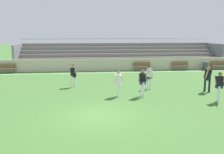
% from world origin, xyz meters
% --- Properties ---
extents(ground_plane, '(160.00, 160.00, 0.00)m').
position_xyz_m(ground_plane, '(0.00, 0.00, 0.00)').
color(ground_plane, '#3D662D').
extents(field_line_sideline, '(44.00, 0.12, 0.01)m').
position_xyz_m(field_line_sideline, '(0.00, 12.78, 0.00)').
color(field_line_sideline, white).
rests_on(field_line_sideline, ground).
extents(sideline_wall, '(48.00, 0.16, 1.29)m').
position_xyz_m(sideline_wall, '(0.00, 14.03, 0.65)').
color(sideline_wall, beige).
rests_on(sideline_wall, ground).
extents(bleacher_stand, '(23.46, 4.28, 3.26)m').
position_xyz_m(bleacher_stand, '(3.62, 17.12, 1.43)').
color(bleacher_stand, '#897051').
rests_on(bleacher_stand, ground).
extents(bench_near_wall_gap, '(1.80, 0.40, 0.90)m').
position_xyz_m(bench_near_wall_gap, '(9.55, 13.67, 0.55)').
color(bench_near_wall_gap, brown).
rests_on(bench_near_wall_gap, ground).
extents(bench_far_left, '(1.80, 0.40, 0.90)m').
position_xyz_m(bench_far_left, '(13.90, 13.67, 0.55)').
color(bench_far_left, brown).
rests_on(bench_far_left, ground).
extents(bench_centre_sideline, '(1.80, 0.40, 0.90)m').
position_xyz_m(bench_centre_sideline, '(-8.35, 13.67, 0.55)').
color(bench_centre_sideline, brown).
rests_on(bench_centre_sideline, ground).
extents(bench_near_bin, '(1.80, 0.40, 0.90)m').
position_xyz_m(bench_near_bin, '(5.38, 13.67, 0.55)').
color(bench_near_bin, brown).
rests_on(bench_near_bin, ground).
extents(trash_bin, '(0.52, 0.52, 0.88)m').
position_xyz_m(trash_bin, '(12.27, 13.41, 0.44)').
color(trash_bin, '#3D424C').
rests_on(trash_bin, ground).
extents(player_dark_trailing_run, '(0.65, 0.53, 1.71)m').
position_xyz_m(player_dark_trailing_run, '(2.95, 3.24, 1.02)').
color(player_dark_trailing_run, white).
rests_on(player_dark_trailing_run, ground).
extents(player_white_wide_left, '(0.60, 0.42, 1.62)m').
position_xyz_m(player_white_wide_left, '(1.49, 3.46, 0.96)').
color(player_white_wide_left, white).
rests_on(player_white_wide_left, ground).
extents(player_dark_deep_cover, '(0.44, 0.49, 1.72)m').
position_xyz_m(player_dark_deep_cover, '(7.01, 1.66, 1.03)').
color(player_dark_deep_cover, white).
rests_on(player_dark_deep_cover, ground).
extents(player_white_on_ball, '(0.70, 0.51, 1.65)m').
position_xyz_m(player_white_on_ball, '(3.91, 5.27, 0.98)').
color(player_white_on_ball, white).
rests_on(player_white_on_ball, ground).
extents(player_dark_challenging, '(0.55, 0.47, 1.71)m').
position_xyz_m(player_dark_challenging, '(7.54, 3.99, 1.03)').
color(player_dark_challenging, black).
rests_on(player_dark_challenging, ground).
extents(player_dark_dropping_back, '(0.46, 0.58, 1.66)m').
position_xyz_m(player_dark_dropping_back, '(-1.41, 6.48, 0.98)').
color(player_dark_dropping_back, white).
rests_on(player_dark_dropping_back, ground).
extents(soccer_ball, '(0.22, 0.22, 0.22)m').
position_xyz_m(soccer_ball, '(3.04, 3.51, 0.11)').
color(soccer_ball, yellow).
rests_on(soccer_ball, ground).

